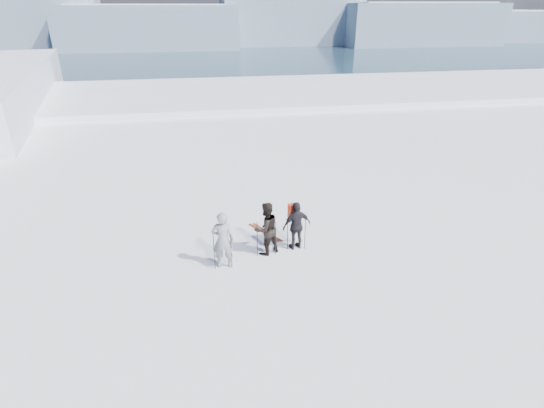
{
  "coord_description": "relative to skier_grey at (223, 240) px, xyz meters",
  "views": [
    {
      "loc": [
        -3.66,
        -9.44,
        7.5
      ],
      "look_at": [
        -1.43,
        3.0,
        1.57
      ],
      "focal_mm": 28.0,
      "sensor_mm": 36.0,
      "label": 1
    }
  ],
  "objects": [
    {
      "name": "lake_basin",
      "position": [
        3.15,
        28.01,
        -7.45
      ],
      "size": [
        820.0,
        820.0,
        71.62
      ],
      "color": "white",
      "rests_on": "ground"
    },
    {
      "name": "far_mountain_range",
      "position": [
        32.75,
        452.8,
        -8.14
      ],
      "size": [
        770.0,
        110.0,
        53.0
      ],
      "color": "slate",
      "rests_on": "ground"
    },
    {
      "name": "skier_grey",
      "position": [
        0.0,
        0.0,
        0.0
      ],
      "size": [
        0.74,
        0.53,
        1.9
      ],
      "primitive_type": "imported",
      "rotation": [
        0.0,
        0.0,
        3.02
      ],
      "color": "gray",
      "rests_on": "ground"
    },
    {
      "name": "skier_dark",
      "position": [
        1.44,
        0.57,
        -0.03
      ],
      "size": [
        1.1,
        1.01,
        1.83
      ],
      "primitive_type": "imported",
      "rotation": [
        0.0,
        0.0,
        3.59
      ],
      "color": "black",
      "rests_on": "ground"
    },
    {
      "name": "skier_pack",
      "position": [
        2.5,
        0.69,
        -0.09
      ],
      "size": [
        1.07,
        0.63,
        1.71
      ],
      "primitive_type": "imported",
      "rotation": [
        0.0,
        0.0,
        3.37
      ],
      "color": "black",
      "rests_on": "ground"
    },
    {
      "name": "backpack",
      "position": [
        2.44,
        0.94,
        1.0
      ],
      "size": [
        0.4,
        0.28,
        0.47
      ],
      "primitive_type": "cube",
      "rotation": [
        0.0,
        0.0,
        3.37
      ],
      "color": "red",
      "rests_on": "skier_pack"
    },
    {
      "name": "ski_poles",
      "position": [
        1.3,
        0.33,
        -0.33
      ],
      "size": [
        3.08,
        0.8,
        1.37
      ],
      "color": "black",
      "rests_on": "ground"
    },
    {
      "name": "skis_loose",
      "position": [
        1.64,
        1.93,
        -0.93
      ],
      "size": [
        1.04,
        1.54,
        0.03
      ],
      "color": "black",
      "rests_on": "ground"
    }
  ]
}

